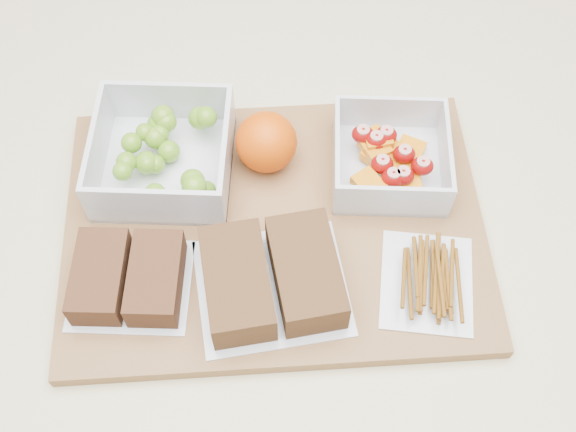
% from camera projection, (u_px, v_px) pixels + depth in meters
% --- Properties ---
extents(counter, '(1.20, 0.90, 0.90)m').
position_uv_depth(counter, '(295.00, 382.00, 1.12)').
color(counter, beige).
rests_on(counter, ground).
extents(cutting_board, '(0.45, 0.34, 0.02)m').
position_uv_depth(cutting_board, '(275.00, 227.00, 0.73)').
color(cutting_board, olive).
rests_on(cutting_board, counter).
extents(grape_container, '(0.14, 0.14, 0.06)m').
position_uv_depth(grape_container, '(165.00, 154.00, 0.74)').
color(grape_container, silver).
rests_on(grape_container, cutting_board).
extents(fruit_container, '(0.12, 0.12, 0.05)m').
position_uv_depth(fruit_container, '(390.00, 159.00, 0.74)').
color(fruit_container, silver).
rests_on(fruit_container, cutting_board).
extents(orange, '(0.06, 0.06, 0.06)m').
position_uv_depth(orange, '(266.00, 142.00, 0.74)').
color(orange, '#E65005').
rests_on(orange, cutting_board).
extents(sandwich_bag_left, '(0.11, 0.10, 0.04)m').
position_uv_depth(sandwich_bag_left, '(128.00, 278.00, 0.67)').
color(sandwich_bag_left, silver).
rests_on(sandwich_bag_left, cutting_board).
extents(sandwich_bag_center, '(0.16, 0.15, 0.04)m').
position_uv_depth(sandwich_bag_center, '(272.00, 278.00, 0.67)').
color(sandwich_bag_center, silver).
rests_on(sandwich_bag_center, cutting_board).
extents(pretzel_bag, '(0.09, 0.11, 0.02)m').
position_uv_depth(pretzel_bag, '(428.00, 278.00, 0.68)').
color(pretzel_bag, silver).
rests_on(pretzel_bag, cutting_board).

